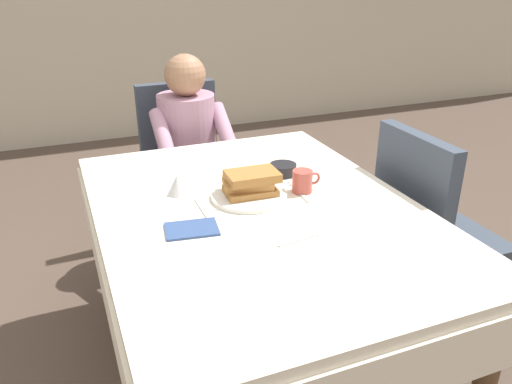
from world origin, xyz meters
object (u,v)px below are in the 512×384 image
dining_table_main (258,230)px  plate_breakfast (250,196)px  knife_right_of_plate (299,191)px  fork_left_of_plate (202,208)px  syrup_pitcher (177,185)px  chair_right_side (427,223)px  spoon_near_edge (299,240)px  bowl_butter (283,169)px  breakfast_stack (250,183)px  diner_person (190,142)px  cup_coffee (303,181)px  chair_diner (184,157)px

dining_table_main → plate_breakfast: size_ratio=5.44×
knife_right_of_plate → fork_left_of_plate: bearing=94.4°
syrup_pitcher → knife_right_of_plate: (0.43, -0.15, -0.04)m
chair_right_side → spoon_near_edge: bearing=-70.6°
chair_right_side → knife_right_of_plate: chair_right_side is taller
bowl_butter → syrup_pitcher: size_ratio=1.37×
plate_breakfast → breakfast_stack: bearing=62.7°
diner_person → knife_right_of_plate: (0.17, -0.94, 0.07)m
chair_right_side → spoon_near_edge: size_ratio=6.20×
diner_person → breakfast_stack: bearing=89.1°
breakfast_stack → diner_person: bearing=89.1°
diner_person → bowl_butter: (0.19, -0.76, 0.09)m
cup_coffee → chair_diner: bearing=99.6°
fork_left_of_plate → breakfast_stack: bearing=-81.6°
bowl_butter → fork_left_of_plate: (-0.40, -0.18, -0.02)m
chair_right_side → knife_right_of_plate: (-0.58, 0.07, 0.21)m
cup_coffee → dining_table_main: bearing=-161.8°
spoon_near_edge → knife_right_of_plate: bearing=54.7°
chair_right_side → fork_left_of_plate: 0.98m
cup_coffee → syrup_pitcher: (-0.44, 0.15, -0.01)m
syrup_pitcher → fork_left_of_plate: syrup_pitcher is taller
chair_diner → plate_breakfast: chair_diner is taller
spoon_near_edge → bowl_butter: bearing=61.6°
bowl_butter → chair_diner: bearing=101.7°
fork_left_of_plate → spoon_near_edge: size_ratio=1.20×
chair_right_side → bowl_butter: bearing=-114.3°
diner_person → syrup_pitcher: 0.84m
breakfast_stack → knife_right_of_plate: size_ratio=1.06×
plate_breakfast → chair_right_side: bearing=-6.8°
cup_coffee → spoon_near_edge: size_ratio=0.75×
breakfast_stack → spoon_near_edge: 0.36m
breakfast_stack → cup_coffee: bearing=-7.9°
dining_table_main → chair_right_side: size_ratio=1.64×
breakfast_stack → spoon_near_edge: (0.02, -0.36, -0.06)m
breakfast_stack → spoon_near_edge: size_ratio=1.41×
dining_table_main → breakfast_stack: breakfast_stack is taller
plate_breakfast → knife_right_of_plate: bearing=-6.0°
breakfast_stack → dining_table_main: bearing=-93.9°
chair_diner → breakfast_stack: chair_diner is taller
bowl_butter → knife_right_of_plate: bearing=-95.5°
chair_diner → fork_left_of_plate: bearing=79.3°
chair_diner → cup_coffee: size_ratio=8.23×
dining_table_main → chair_diner: size_ratio=1.64×
breakfast_stack → knife_right_of_plate: bearing=-7.7°
diner_person → breakfast_stack: (-0.02, -0.92, 0.13)m
cup_coffee → bowl_butter: 0.19m
knife_right_of_plate → cup_coffee: bearing=-95.4°
breakfast_stack → bowl_butter: bearing=37.3°
diner_person → cup_coffee: size_ratio=9.91×
spoon_near_edge → breakfast_stack: bearing=84.6°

